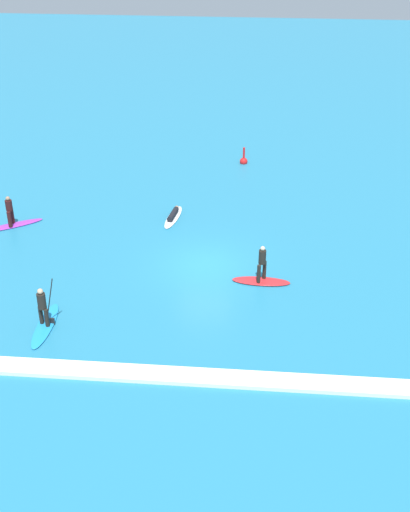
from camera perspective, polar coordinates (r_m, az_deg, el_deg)
The scene contains 7 objects.
ground_plane at distance 32.17m, azimuth 0.00°, elevation -0.77°, with size 120.00×120.00×0.00m, color teal.
surfer_on_blue_board at distance 28.58m, azimuth -13.41°, elevation -5.09°, with size 0.88×3.21×2.27m.
surfer_on_red_board at distance 30.76m, azimuth 4.79°, elevation -1.53°, with size 2.67×0.85×1.88m.
surfer_on_purple_board at distance 36.88m, azimuth -16.04°, elevation 3.05°, with size 3.06×2.28×1.72m.
surfer_on_white_board at distance 36.47m, azimuth -2.69°, elevation 3.42°, with size 0.98×2.78×0.40m.
marker_buoy at distance 43.49m, azimuth 3.28°, elevation 8.03°, with size 0.50×0.50×1.18m.
wave_crest at distance 25.47m, azimuth -1.64°, elevation -10.11°, with size 16.89×0.90×0.18m, color white.
Camera 1 is at (2.41, -27.48, 16.57)m, focal length 47.44 mm.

